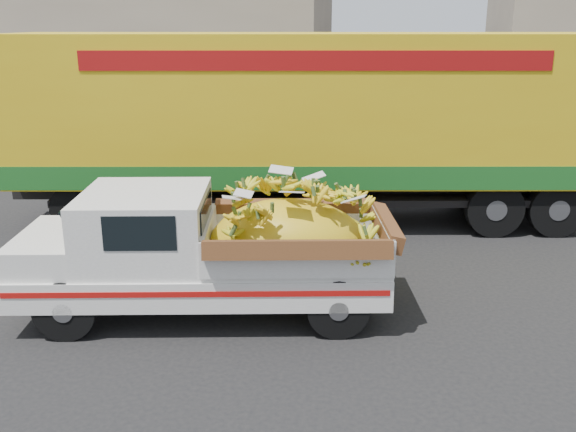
# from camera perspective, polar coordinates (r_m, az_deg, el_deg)

# --- Properties ---
(ground) EXTENTS (100.00, 100.00, 0.00)m
(ground) POSITION_cam_1_polar(r_m,az_deg,el_deg) (9.50, -13.10, -8.54)
(ground) COLOR black
(ground) RESTS_ON ground
(curb) EXTENTS (60.00, 0.25, 0.15)m
(curb) POSITION_cam_1_polar(r_m,az_deg,el_deg) (16.11, -3.50, 2.73)
(curb) COLOR gray
(curb) RESTS_ON ground
(sidewalk) EXTENTS (60.00, 4.00, 0.14)m
(sidewalk) POSITION_cam_1_polar(r_m,az_deg,el_deg) (18.12, -2.08, 4.32)
(sidewalk) COLOR gray
(sidewalk) RESTS_ON ground
(building_left) EXTENTS (18.00, 6.00, 5.00)m
(building_left) POSITION_cam_1_polar(r_m,az_deg,el_deg) (25.94, -17.57, 12.79)
(building_left) COLOR gray
(building_left) RESTS_ON ground
(pickup_truck) EXTENTS (5.33, 2.70, 1.78)m
(pickup_truck) POSITION_cam_1_polar(r_m,az_deg,el_deg) (9.04, -5.02, -2.91)
(pickup_truck) COLOR black
(pickup_truck) RESTS_ON ground
(semi_trailer) EXTENTS (12.07, 4.36, 3.80)m
(semi_trailer) POSITION_cam_1_polar(r_m,az_deg,el_deg) (13.03, 2.29, 8.55)
(semi_trailer) COLOR black
(semi_trailer) RESTS_ON ground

